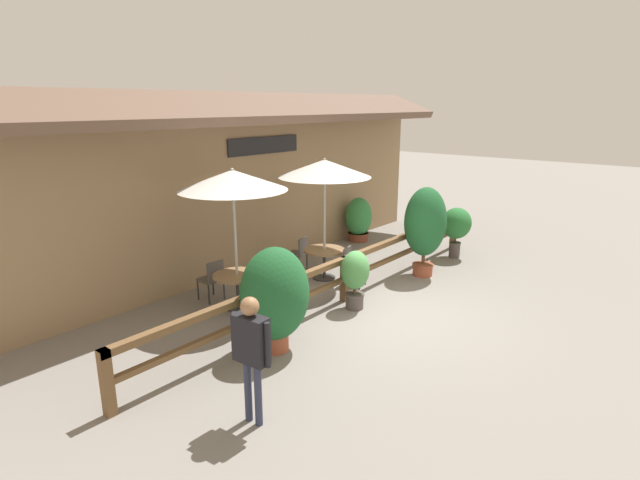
{
  "coord_description": "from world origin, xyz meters",
  "views": [
    {
      "loc": [
        -7.79,
        -4.72,
        3.97
      ],
      "look_at": [
        -0.38,
        1.4,
        1.33
      ],
      "focal_mm": 28.0,
      "sensor_mm": 36.0,
      "label": 1
    }
  ],
  "objects_px": {
    "potted_plant_corner_fern": "(275,295)",
    "potted_plant_small_flowering": "(456,225)",
    "chair_near_wallside": "(212,278)",
    "chair_near_streetside": "(259,294)",
    "potted_plant_broad_leaf": "(425,224)",
    "pedestrian": "(251,344)",
    "chair_middle_streetside": "(352,264)",
    "dining_table_middle": "(324,255)",
    "patio_umbrella_near": "(233,180)",
    "potted_plant_tall_tropical": "(355,275)",
    "dining_table_near": "(237,281)",
    "chair_middle_wallside": "(299,252)",
    "potted_plant_entrance_palm": "(359,219)",
    "patio_umbrella_middle": "(325,169)"
  },
  "relations": [
    {
      "from": "patio_umbrella_near",
      "to": "dining_table_near",
      "type": "distance_m",
      "value": 2.0
    },
    {
      "from": "patio_umbrella_near",
      "to": "chair_middle_streetside",
      "type": "height_order",
      "value": "patio_umbrella_near"
    },
    {
      "from": "dining_table_near",
      "to": "dining_table_middle",
      "type": "xyz_separation_m",
      "value": [
        2.46,
        -0.23,
        0.0
      ]
    },
    {
      "from": "chair_near_streetside",
      "to": "chair_middle_wallside",
      "type": "distance_m",
      "value": 2.78
    },
    {
      "from": "chair_near_streetside",
      "to": "chair_middle_streetside",
      "type": "height_order",
      "value": "same"
    },
    {
      "from": "dining_table_middle",
      "to": "potted_plant_broad_leaf",
      "type": "distance_m",
      "value": 2.46
    },
    {
      "from": "potted_plant_corner_fern",
      "to": "potted_plant_small_flowering",
      "type": "distance_m",
      "value": 6.76
    },
    {
      "from": "chair_near_streetside",
      "to": "pedestrian",
      "type": "height_order",
      "value": "pedestrian"
    },
    {
      "from": "chair_near_wallside",
      "to": "chair_middle_streetside",
      "type": "bearing_deg",
      "value": 149.32
    },
    {
      "from": "patio_umbrella_near",
      "to": "potted_plant_corner_fern",
      "type": "distance_m",
      "value": 2.56
    },
    {
      "from": "potted_plant_tall_tropical",
      "to": "chair_near_wallside",
      "type": "bearing_deg",
      "value": 121.59
    },
    {
      "from": "chair_middle_streetside",
      "to": "potted_plant_small_flowering",
      "type": "bearing_deg",
      "value": -28.28
    },
    {
      "from": "chair_near_streetside",
      "to": "potted_plant_broad_leaf",
      "type": "relative_size",
      "value": 0.41
    },
    {
      "from": "chair_middle_streetside",
      "to": "chair_near_wallside",
      "type": "bearing_deg",
      "value": 132.09
    },
    {
      "from": "patio_umbrella_near",
      "to": "pedestrian",
      "type": "bearing_deg",
      "value": -128.49
    },
    {
      "from": "chair_middle_streetside",
      "to": "patio_umbrella_near",
      "type": "bearing_deg",
      "value": 143.69
    },
    {
      "from": "chair_near_streetside",
      "to": "potted_plant_entrance_palm",
      "type": "xyz_separation_m",
      "value": [
        5.75,
        1.78,
        0.17
      ]
    },
    {
      "from": "dining_table_near",
      "to": "chair_near_streetside",
      "type": "bearing_deg",
      "value": -95.71
    },
    {
      "from": "patio_umbrella_middle",
      "to": "chair_middle_wallside",
      "type": "xyz_separation_m",
      "value": [
        -0.04,
        0.77,
        -2.08
      ]
    },
    {
      "from": "chair_near_streetside",
      "to": "dining_table_middle",
      "type": "bearing_deg",
      "value": 14.48
    },
    {
      "from": "potted_plant_entrance_palm",
      "to": "pedestrian",
      "type": "bearing_deg",
      "value": -153.22
    },
    {
      "from": "pedestrian",
      "to": "potted_plant_corner_fern",
      "type": "bearing_deg",
      "value": -58.97
    },
    {
      "from": "potted_plant_small_flowering",
      "to": "potted_plant_entrance_palm",
      "type": "relative_size",
      "value": 1.03
    },
    {
      "from": "potted_plant_small_flowering",
      "to": "potted_plant_entrance_palm",
      "type": "xyz_separation_m",
      "value": [
        -0.27,
        2.94,
        -0.22
      ]
    },
    {
      "from": "potted_plant_entrance_palm",
      "to": "potted_plant_small_flowering",
      "type": "bearing_deg",
      "value": -84.69
    },
    {
      "from": "dining_table_near",
      "to": "potted_plant_entrance_palm",
      "type": "bearing_deg",
      "value": 10.78
    },
    {
      "from": "chair_near_streetside",
      "to": "chair_middle_streetside",
      "type": "distance_m",
      "value": 2.58
    },
    {
      "from": "potted_plant_entrance_palm",
      "to": "pedestrian",
      "type": "height_order",
      "value": "pedestrian"
    },
    {
      "from": "chair_near_streetside",
      "to": "chair_middle_streetside",
      "type": "bearing_deg",
      "value": -2.76
    },
    {
      "from": "potted_plant_tall_tropical",
      "to": "potted_plant_entrance_palm",
      "type": "relative_size",
      "value": 0.92
    },
    {
      "from": "potted_plant_broad_leaf",
      "to": "dining_table_middle",
      "type": "bearing_deg",
      "value": 134.91
    },
    {
      "from": "chair_near_wallside",
      "to": "pedestrian",
      "type": "relative_size",
      "value": 0.51
    },
    {
      "from": "potted_plant_corner_fern",
      "to": "pedestrian",
      "type": "bearing_deg",
      "value": -144.03
    },
    {
      "from": "potted_plant_corner_fern",
      "to": "chair_near_wallside",
      "type": "bearing_deg",
      "value": 74.07
    },
    {
      "from": "chair_middle_streetside",
      "to": "chair_middle_wallside",
      "type": "relative_size",
      "value": 1.0
    },
    {
      "from": "dining_table_middle",
      "to": "potted_plant_broad_leaf",
      "type": "bearing_deg",
      "value": -45.09
    },
    {
      "from": "chair_near_wallside",
      "to": "dining_table_middle",
      "type": "distance_m",
      "value": 2.7
    },
    {
      "from": "patio_umbrella_near",
      "to": "chair_middle_streetside",
      "type": "distance_m",
      "value": 3.4
    },
    {
      "from": "patio_umbrella_middle",
      "to": "patio_umbrella_near",
      "type": "bearing_deg",
      "value": 174.67
    },
    {
      "from": "patio_umbrella_near",
      "to": "pedestrian",
      "type": "distance_m",
      "value": 4.09
    },
    {
      "from": "potted_plant_broad_leaf",
      "to": "pedestrian",
      "type": "bearing_deg",
      "value": -170.52
    },
    {
      "from": "chair_near_streetside",
      "to": "chair_middle_wallside",
      "type": "bearing_deg",
      "value": 30.44
    },
    {
      "from": "chair_near_streetside",
      "to": "chair_near_wallside",
      "type": "distance_m",
      "value": 1.39
    },
    {
      "from": "dining_table_near",
      "to": "chair_middle_streetside",
      "type": "relative_size",
      "value": 1.09
    },
    {
      "from": "potted_plant_corner_fern",
      "to": "potted_plant_broad_leaf",
      "type": "distance_m",
      "value": 4.93
    },
    {
      "from": "chair_near_wallside",
      "to": "potted_plant_small_flowering",
      "type": "xyz_separation_m",
      "value": [
        6.03,
        -2.55,
        0.39
      ]
    },
    {
      "from": "potted_plant_broad_leaf",
      "to": "pedestrian",
      "type": "xyz_separation_m",
      "value": [
        -6.5,
        -1.09,
        -0.15
      ]
    },
    {
      "from": "dining_table_near",
      "to": "dining_table_middle",
      "type": "relative_size",
      "value": 1.0
    },
    {
      "from": "patio_umbrella_near",
      "to": "potted_plant_tall_tropical",
      "type": "xyz_separation_m",
      "value": [
        1.47,
        -1.81,
        -1.86
      ]
    },
    {
      "from": "patio_umbrella_near",
      "to": "potted_plant_corner_fern",
      "type": "xyz_separation_m",
      "value": [
        -0.8,
        -1.84,
        -1.6
      ]
    }
  ]
}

